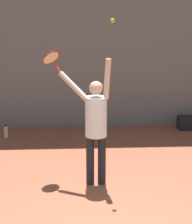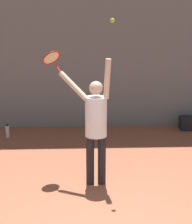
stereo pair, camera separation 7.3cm
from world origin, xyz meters
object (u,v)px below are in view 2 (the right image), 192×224
tennis_racket (52,59)px  tennis_ball (112,21)px  tennis_player (96,122)px  water_bottle (7,131)px

tennis_racket → tennis_ball: bearing=-32.0°
tennis_player → tennis_racket: 1.29m
water_bottle → tennis_player: bearing=-54.3°
tennis_player → tennis_racket: (-0.70, 0.51, 0.95)m
water_bottle → tennis_ball: bearing=-51.7°
tennis_racket → water_bottle: bearing=119.2°
tennis_player → water_bottle: (-1.88, 2.61, -0.93)m
tennis_player → water_bottle: tennis_player is taller
tennis_player → tennis_ball: (0.25, -0.09, 1.58)m
tennis_player → tennis_racket: size_ratio=5.08×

